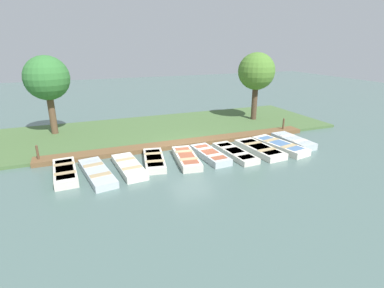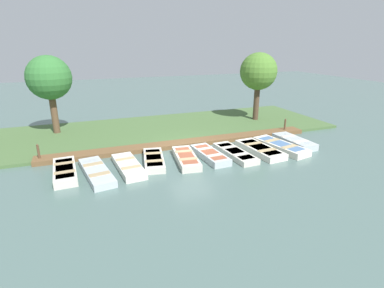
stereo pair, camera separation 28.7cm
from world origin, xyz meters
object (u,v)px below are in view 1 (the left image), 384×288
object	(u,v)px
rowboat_3	(154,160)
rowboat_5	(210,155)
mooring_post_far	(283,125)
park_tree_far_left	(47,79)
rowboat_9	(293,141)
rowboat_7	(259,149)
mooring_post_near	(38,154)
rowboat_2	(129,167)
rowboat_6	(235,153)
park_tree_left	(256,72)
rowboat_1	(97,173)
rowboat_4	(186,158)
rowboat_0	(65,172)
rowboat_8	(280,146)

from	to	relation	value
rowboat_3	rowboat_5	distance (m)	3.12
mooring_post_far	park_tree_far_left	xyz separation A→B (m)	(-5.15, -15.06, 3.34)
mooring_post_far	rowboat_9	bearing A→B (deg)	-23.72
rowboat_7	mooring_post_near	distance (m)	12.21
rowboat_2	rowboat_6	xyz separation A→B (m)	(0.18, 5.97, -0.02)
rowboat_5	park_tree_left	world-z (taller)	park_tree_left
rowboat_6	mooring_post_near	distance (m)	10.63
rowboat_7	park_tree_left	xyz separation A→B (m)	(-6.37, 3.65, 3.74)
rowboat_5	rowboat_9	size ratio (longest dim) A/B	1.03
rowboat_3	rowboat_6	xyz separation A→B (m)	(0.55, 4.56, -0.02)
rowboat_1	rowboat_4	distance (m)	4.65
rowboat_7	mooring_post_far	xyz separation A→B (m)	(-2.80, 3.82, 0.34)
rowboat_2	park_tree_far_left	distance (m)	9.30
mooring_post_far	park_tree_left	distance (m)	4.93
rowboat_6	park_tree_left	bearing A→B (deg)	136.56
rowboat_7	mooring_post_far	world-z (taller)	mooring_post_far
rowboat_3	rowboat_5	bearing A→B (deg)	93.65
rowboat_0	rowboat_5	distance (m)	7.50
mooring_post_near	rowboat_4	bearing A→B (deg)	70.60
rowboat_1	rowboat_5	world-z (taller)	rowboat_5
rowboat_3	park_tree_far_left	world-z (taller)	park_tree_far_left
rowboat_8	park_tree_far_left	size ratio (longest dim) A/B	0.70
rowboat_0	mooring_post_far	size ratio (longest dim) A/B	2.99
rowboat_2	rowboat_3	size ratio (longest dim) A/B	1.05
rowboat_8	mooring_post_near	size ratio (longest dim) A/B	3.58
rowboat_0	mooring_post_far	bearing A→B (deg)	95.86
rowboat_1	mooring_post_near	distance (m)	3.89
rowboat_4	rowboat_6	size ratio (longest dim) A/B	0.93
rowboat_0	park_tree_left	size ratio (longest dim) A/B	0.58
rowboat_9	mooring_post_near	size ratio (longest dim) A/B	2.91
mooring_post_near	park_tree_left	world-z (taller)	park_tree_left
rowboat_4	rowboat_9	xyz separation A→B (m)	(-0.28, 7.30, 0.01)
rowboat_2	park_tree_left	size ratio (longest dim) A/B	0.61
rowboat_6	mooring_post_near	world-z (taller)	mooring_post_near
rowboat_7	rowboat_8	world-z (taller)	rowboat_8
rowboat_7	park_tree_left	size ratio (longest dim) A/B	0.64
park_tree_far_left	rowboat_3	bearing A→B (deg)	34.55
rowboat_1	rowboat_6	size ratio (longest dim) A/B	1.07
rowboat_0	rowboat_8	xyz separation A→B (m)	(0.57, 12.02, -0.01)
park_tree_far_left	park_tree_left	size ratio (longest dim) A/B	0.99
rowboat_4	rowboat_9	world-z (taller)	rowboat_9
mooring_post_far	park_tree_left	size ratio (longest dim) A/B	0.19
rowboat_4	rowboat_6	xyz separation A→B (m)	(0.16, 2.88, -0.03)
rowboat_3	park_tree_left	bearing A→B (deg)	130.76
rowboat_2	rowboat_4	size ratio (longest dim) A/B	1.02
park_tree_far_left	mooring_post_far	bearing A→B (deg)	71.14
rowboat_6	park_tree_far_left	distance (m)	12.99
mooring_post_near	mooring_post_far	world-z (taller)	same
rowboat_3	rowboat_6	bearing A→B (deg)	93.45
rowboat_3	rowboat_0	bearing A→B (deg)	-79.72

